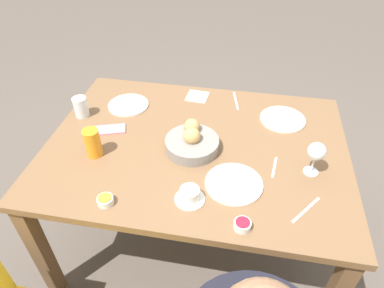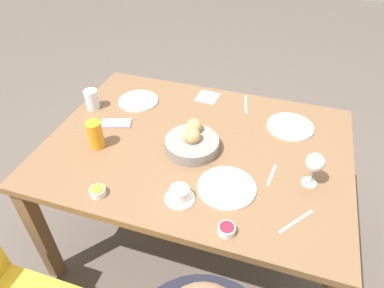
{
  "view_description": "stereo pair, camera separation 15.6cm",
  "coord_description": "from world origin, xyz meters",
  "views": [
    {
      "loc": [
        -0.2,
        1.21,
        1.74
      ],
      "look_at": [
        0.01,
        0.04,
        0.74
      ],
      "focal_mm": 32.0,
      "sensor_mm": 36.0,
      "label": 1
    },
    {
      "loc": [
        -0.35,
        1.17,
        1.74
      ],
      "look_at": [
        0.01,
        0.04,
        0.74
      ],
      "focal_mm": 32.0,
      "sensor_mm": 36.0,
      "label": 2
    }
  ],
  "objects": [
    {
      "name": "wine_glass",
      "position": [
        -0.51,
        0.1,
        0.82
      ],
      "size": [
        0.08,
        0.08,
        0.16
      ],
      "color": "silver",
      "rests_on": "dining_table"
    },
    {
      "name": "jam_bowl_berry",
      "position": [
        -0.25,
        0.44,
        0.72
      ],
      "size": [
        0.06,
        0.06,
        0.03
      ],
      "color": "white",
      "rests_on": "dining_table"
    },
    {
      "name": "plate_near_right",
      "position": [
        0.41,
        -0.25,
        0.71
      ],
      "size": [
        0.22,
        0.22,
        0.01
      ],
      "color": "silver",
      "rests_on": "dining_table"
    },
    {
      "name": "coffee_cup",
      "position": [
        -0.03,
        0.34,
        0.73
      ],
      "size": [
        0.12,
        0.12,
        0.06
      ],
      "color": "white",
      "rests_on": "dining_table"
    },
    {
      "name": "plate_near_left",
      "position": [
        -0.4,
        -0.27,
        0.71
      ],
      "size": [
        0.23,
        0.23,
        0.01
      ],
      "color": "silver",
      "rests_on": "dining_table"
    },
    {
      "name": "water_tumbler",
      "position": [
        0.62,
        -0.12,
        0.76
      ],
      "size": [
        0.07,
        0.07,
        0.11
      ],
      "color": "silver",
      "rests_on": "dining_table"
    },
    {
      "name": "plate_far_center",
      "position": [
        -0.2,
        0.23,
        0.71
      ],
      "size": [
        0.24,
        0.24,
        0.01
      ],
      "color": "silver",
      "rests_on": "dining_table"
    },
    {
      "name": "juice_glass",
      "position": [
        0.44,
        0.15,
        0.78
      ],
      "size": [
        0.07,
        0.07,
        0.13
      ],
      "color": "orange",
      "rests_on": "dining_table"
    },
    {
      "name": "napkin",
      "position": [
        0.06,
        -0.41,
        0.71
      ],
      "size": [
        0.12,
        0.12,
        0.0
      ],
      "color": "white",
      "rests_on": "dining_table"
    },
    {
      "name": "dining_table",
      "position": [
        0.0,
        0.0,
        0.63
      ],
      "size": [
        1.4,
        1.02,
        0.71
      ],
      "color": "brown",
      "rests_on": "ground_plane"
    },
    {
      "name": "ground_plane",
      "position": [
        0.0,
        0.0,
        0.0
      ],
      "size": [
        10.0,
        10.0,
        0.0
      ],
      "primitive_type": "plane",
      "color": "#564C44"
    },
    {
      "name": "jam_bowl_honey",
      "position": [
        0.28,
        0.42,
        0.72
      ],
      "size": [
        0.06,
        0.06,
        0.03
      ],
      "color": "white",
      "rests_on": "dining_table"
    },
    {
      "name": "fork_silver",
      "position": [
        -0.15,
        -0.4,
        0.71
      ],
      "size": [
        0.05,
        0.18,
        0.0
      ],
      "color": "#B7B7BC",
      "rests_on": "dining_table"
    },
    {
      "name": "bread_basket",
      "position": [
        0.01,
        0.03,
        0.75
      ],
      "size": [
        0.25,
        0.25,
        0.12
      ],
      "color": "gray",
      "rests_on": "dining_table"
    },
    {
      "name": "knife_silver",
      "position": [
        -0.48,
        0.31,
        0.71
      ],
      "size": [
        0.12,
        0.15,
        0.0
      ],
      "color": "#B7B7BC",
      "rests_on": "dining_table"
    },
    {
      "name": "spoon_coffee",
      "position": [
        -0.36,
        0.1,
        0.71
      ],
      "size": [
        0.03,
        0.13,
        0.0
      ],
      "color": "#B7B7BC",
      "rests_on": "dining_table"
    },
    {
      "name": "cell_phone",
      "position": [
        0.44,
        -0.03,
        0.71
      ],
      "size": [
        0.17,
        0.12,
        0.01
      ],
      "color": "pink",
      "rests_on": "dining_table"
    }
  ]
}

